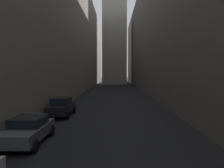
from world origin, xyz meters
TOP-DOWN VIEW (x-y plane):
  - ground_plane at (0.00, 48.00)m, footprint 264.00×264.00m
  - building_block_left at (-10.73, 50.00)m, footprint 10.45×108.00m
  - building_block_right at (10.51, 50.00)m, footprint 10.02×108.00m
  - parked_car_left_third at (-4.40, 18.34)m, footprint 1.94×4.24m
  - parked_car_left_far at (-4.40, 26.04)m, footprint 1.88×4.33m

SIDE VIEW (x-z plane):
  - ground_plane at x=0.00m, z-range 0.00..0.00m
  - parked_car_left_third at x=-4.40m, z-range 0.03..1.40m
  - parked_car_left_far at x=-4.40m, z-range 0.01..1.58m
  - building_block_left at x=-10.73m, z-range 0.00..21.45m
  - building_block_right at x=10.51m, z-range 0.00..21.86m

